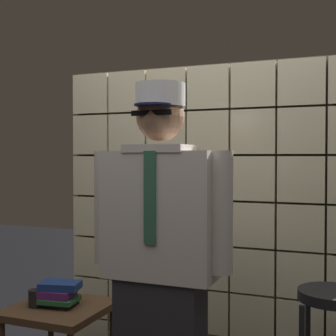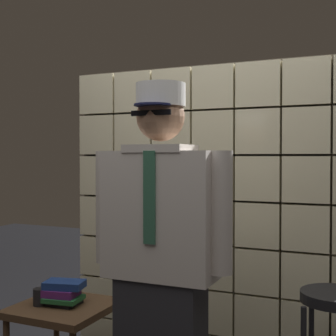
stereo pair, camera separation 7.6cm
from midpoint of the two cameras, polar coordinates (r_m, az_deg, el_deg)
glass_block_wall at (r=3.06m, az=4.25°, el=-6.39°), size 1.99×0.10×1.99m
standing_person at (r=2.26m, az=-1.90°, el=-11.15°), size 0.68×0.29×1.73m
bar_stool at (r=2.58m, az=18.16°, el=-17.67°), size 0.34×0.34×0.74m
side_table at (r=2.93m, az=-13.50°, el=-16.97°), size 0.52×0.52×0.54m
book_stack at (r=2.89m, az=-13.57°, el=-14.30°), size 0.25×0.21×0.13m
coffee_mug at (r=2.91m, az=-16.12°, el=-14.61°), size 0.13×0.08×0.09m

